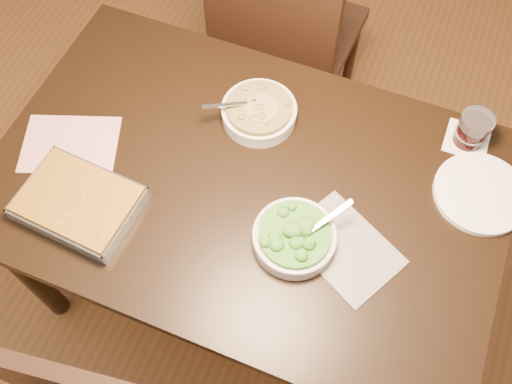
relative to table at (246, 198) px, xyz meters
The scene contains 11 objects.
ground 0.65m from the table, ahead, with size 4.00×4.00×0.00m, color #483014.
table is the anchor object (origin of this frame).
magazine_a 0.52m from the table, behind, with size 0.27×0.19×0.01m, color #A32E42.
magazine_b 0.34m from the table, 15.63° to the right, with size 0.27×0.19×0.00m, color #26262D.
coaster 0.65m from the table, 34.12° to the left, with size 0.12×0.12×0.00m, color white.
stew_bowl 0.25m from the table, 102.16° to the left, with size 0.22×0.22×0.08m.
broccoli_bowl 0.25m from the table, 33.06° to the right, with size 0.21×0.22×0.08m.
baking_dish 0.46m from the table, 147.64° to the right, with size 0.32×0.24×0.05m.
wine_tumbler 0.66m from the table, 34.12° to the left, with size 0.09×0.09×0.10m.
dinner_plate 0.64m from the table, 18.22° to the left, with size 0.25×0.25×0.02m, color white.
chair_far 0.74m from the table, 102.17° to the left, with size 0.49×0.49×1.00m.
Camera 1 is at (0.32, -0.71, 2.10)m, focal length 40.00 mm.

